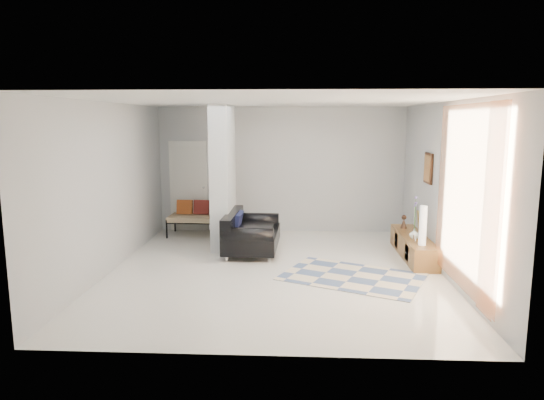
{
  "coord_description": "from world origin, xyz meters",
  "views": [
    {
      "loc": [
        0.34,
        -7.86,
        2.5
      ],
      "look_at": [
        -0.08,
        0.6,
        1.11
      ],
      "focal_mm": 32.0,
      "sensor_mm": 36.0,
      "label": 1
    }
  ],
  "objects": [
    {
      "name": "bronze_figurine",
      "position": [
        2.47,
        1.59,
        0.53
      ],
      "size": [
        0.14,
        0.14,
        0.26
      ],
      "primitive_type": null,
      "rotation": [
        0.0,
        0.0,
        -0.08
      ],
      "color": "#342117",
      "rests_on": "media_console"
    },
    {
      "name": "media_console",
      "position": [
        2.52,
        0.96,
        0.2
      ],
      "size": [
        0.45,
        2.06,
        0.8
      ],
      "color": "brown",
      "rests_on": "floor"
    },
    {
      "name": "floor",
      "position": [
        0.0,
        0.0,
        0.0
      ],
      "size": [
        6.0,
        6.0,
        0.0
      ],
      "primitive_type": "plane",
      "color": "white",
      "rests_on": "ground"
    },
    {
      "name": "curtain",
      "position": [
        2.67,
        -1.15,
        1.45
      ],
      "size": [
        0.0,
        2.55,
        2.55
      ],
      "primitive_type": "plane",
      "rotation": [
        1.57,
        0.0,
        1.57
      ],
      "color": "orange",
      "rests_on": "wall_right"
    },
    {
      "name": "wall_back",
      "position": [
        0.0,
        3.0,
        1.4
      ],
      "size": [
        6.0,
        0.0,
        6.0
      ],
      "primitive_type": "plane",
      "rotation": [
        1.57,
        0.0,
        0.0
      ],
      "color": "#AFB2B4",
      "rests_on": "ground"
    },
    {
      "name": "ceiling",
      "position": [
        0.0,
        0.0,
        2.8
      ],
      "size": [
        6.0,
        6.0,
        0.0
      ],
      "primitive_type": "plane",
      "rotation": [
        3.14,
        0.0,
        0.0
      ],
      "color": "white",
      "rests_on": "wall_back"
    },
    {
      "name": "vase",
      "position": [
        2.47,
        0.73,
        0.49
      ],
      "size": [
        0.18,
        0.18,
        0.18
      ],
      "primitive_type": "imported",
      "rotation": [
        0.0,
        0.0,
        -0.03
      ],
      "color": "white",
      "rests_on": "media_console"
    },
    {
      "name": "partition_column",
      "position": [
        -1.1,
        1.6,
        1.4
      ],
      "size": [
        0.35,
        1.2,
        2.8
      ],
      "primitive_type": "cube",
      "color": "silver",
      "rests_on": "floor"
    },
    {
      "name": "area_rug",
      "position": [
        1.26,
        -0.29,
        0.01
      ],
      "size": [
        2.55,
        2.2,
        0.01
      ],
      "primitive_type": "cube",
      "rotation": [
        0.0,
        0.0,
        -0.43
      ],
      "color": "beige",
      "rests_on": "floor"
    },
    {
      "name": "daybed",
      "position": [
        -1.63,
        2.48,
        0.42
      ],
      "size": [
        1.66,
        0.73,
        0.77
      ],
      "rotation": [
        0.0,
        0.0,
        -0.02
      ],
      "color": "black",
      "rests_on": "floor"
    },
    {
      "name": "wall_left",
      "position": [
        -2.75,
        0.0,
        1.4
      ],
      "size": [
        0.0,
        6.0,
        6.0
      ],
      "primitive_type": "plane",
      "rotation": [
        1.57,
        0.0,
        1.57
      ],
      "color": "#AFB2B4",
      "rests_on": "ground"
    },
    {
      "name": "wall_front",
      "position": [
        0.0,
        -3.0,
        1.4
      ],
      "size": [
        6.0,
        0.0,
        6.0
      ],
      "primitive_type": "plane",
      "rotation": [
        -1.57,
        0.0,
        0.0
      ],
      "color": "#AFB2B4",
      "rests_on": "ground"
    },
    {
      "name": "loveseat",
      "position": [
        -0.55,
        1.2,
        0.35
      ],
      "size": [
        1.02,
        1.69,
        0.76
      ],
      "rotation": [
        0.0,
        0.0,
        -0.03
      ],
      "color": "silver",
      "rests_on": "floor"
    },
    {
      "name": "cylinder_lamp",
      "position": [
        2.5,
        0.29,
        0.74
      ],
      "size": [
        0.12,
        0.12,
        0.68
      ],
      "primitive_type": "cylinder",
      "color": "silver",
      "rests_on": "media_console"
    },
    {
      "name": "wall_right",
      "position": [
        2.75,
        0.0,
        1.4
      ],
      "size": [
        0.0,
        6.0,
        6.0
      ],
      "primitive_type": "plane",
      "rotation": [
        1.57,
        0.0,
        -1.57
      ],
      "color": "#AFB2B4",
      "rests_on": "ground"
    },
    {
      "name": "hallway_door",
      "position": [
        -2.1,
        2.96,
        1.02
      ],
      "size": [
        0.85,
        0.06,
        2.04
      ],
      "primitive_type": "cube",
      "color": "silver",
      "rests_on": "floor"
    },
    {
      "name": "wall_art",
      "position": [
        2.72,
        0.96,
        1.65
      ],
      "size": [
        0.04,
        0.45,
        0.55
      ],
      "primitive_type": "cube",
      "color": "#361B0E",
      "rests_on": "wall_right"
    }
  ]
}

